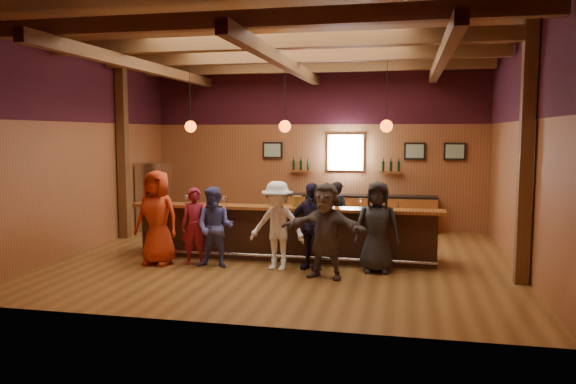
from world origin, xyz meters
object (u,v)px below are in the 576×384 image
(bartender, at_px, (337,216))
(bottle_a, at_px, (307,200))
(stainless_fridge, at_px, (154,197))
(customer_brown, at_px, (326,231))
(customer_white, at_px, (277,226))
(customer_dark, at_px, (377,227))
(bar_counter, at_px, (287,233))
(customer_orange, at_px, (157,218))
(customer_denim, at_px, (215,227))
(customer_navy, at_px, (311,226))
(ice_bucket, at_px, (297,201))
(customer_redvest, at_px, (195,226))
(back_bar_cabinet, at_px, (359,213))

(bartender, relative_size, bottle_a, 4.96)
(stainless_fridge, height_order, customer_brown, stainless_fridge)
(stainless_fridge, distance_m, customer_white, 5.41)
(customer_brown, bearing_deg, customer_dark, 46.82)
(bar_counter, bearing_deg, customer_dark, -24.36)
(customer_orange, relative_size, bartender, 1.21)
(customer_orange, xyz_separation_m, customer_denim, (1.19, -0.01, -0.15))
(customer_navy, bearing_deg, customer_white, -147.08)
(bar_counter, relative_size, customer_dark, 3.72)
(stainless_fridge, relative_size, customer_white, 1.08)
(customer_dark, bearing_deg, ice_bucket, 157.94)
(customer_redvest, distance_m, customer_denim, 0.49)
(customer_denim, xyz_separation_m, customer_white, (1.20, 0.09, 0.06))
(customer_orange, distance_m, customer_brown, 3.39)
(customer_denim, height_order, customer_navy, customer_navy)
(customer_brown, bearing_deg, back_bar_cabinet, 99.65)
(bar_counter, relative_size, customer_brown, 3.70)
(customer_orange, height_order, customer_white, customer_orange)
(customer_redvest, bearing_deg, stainless_fridge, 116.80)
(bar_counter, relative_size, back_bar_cabinet, 1.57)
(back_bar_cabinet, bearing_deg, bottle_a, -101.25)
(customer_redvest, relative_size, customer_white, 0.90)
(customer_redvest, xyz_separation_m, customer_navy, (2.29, 0.12, 0.07))
(customer_white, relative_size, customer_navy, 1.02)
(stainless_fridge, distance_m, customer_denim, 4.62)
(bartender, bearing_deg, back_bar_cabinet, -74.98)
(customer_white, xyz_separation_m, customer_navy, (0.62, 0.19, -0.01))
(customer_white, xyz_separation_m, customer_dark, (1.84, 0.18, 0.01))
(customer_white, height_order, bottle_a, customer_white)
(customer_orange, distance_m, customer_redvest, 0.76)
(customer_redvest, xyz_separation_m, bartender, (2.56, 1.85, 0.01))
(back_bar_cabinet, height_order, ice_bucket, ice_bucket)
(bar_counter, xyz_separation_m, customer_orange, (-2.37, -1.10, 0.40))
(customer_redvest, distance_m, ice_bucket, 2.07)
(customer_redvest, bearing_deg, bartender, 26.54)
(stainless_fridge, bearing_deg, customer_orange, -63.76)
(customer_white, bearing_deg, bottle_a, 72.39)
(customer_orange, bearing_deg, stainless_fridge, 121.37)
(customer_orange, distance_m, customer_denim, 1.20)
(customer_dark, bearing_deg, bartender, 115.35)
(bartender, bearing_deg, customer_redvest, 56.48)
(bartender, relative_size, ice_bucket, 7.12)
(stainless_fridge, height_order, customer_denim, stainless_fridge)
(bar_counter, relative_size, customer_redvest, 4.17)
(back_bar_cabinet, xyz_separation_m, customer_navy, (-0.54, -4.40, 0.35))
(customer_brown, distance_m, customer_dark, 1.06)
(back_bar_cabinet, distance_m, customer_brown, 5.04)
(stainless_fridge, distance_m, customer_orange, 3.95)
(back_bar_cabinet, xyz_separation_m, bartender, (-0.27, -2.68, 0.29))
(customer_redvest, relative_size, customer_dark, 0.89)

